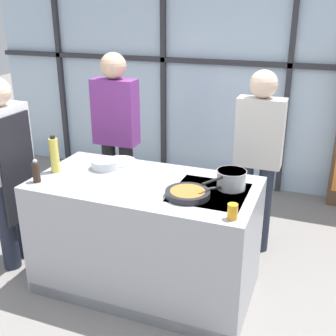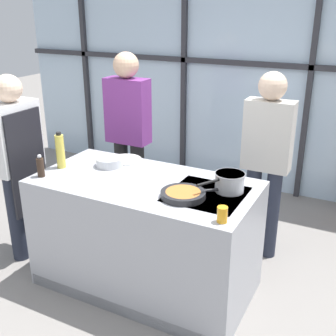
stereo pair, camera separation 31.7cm
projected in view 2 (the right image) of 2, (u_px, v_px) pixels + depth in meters
The scene contains 13 objects.
ground_plane at pixel (146, 283), 3.53m from camera, with size 18.00×18.00×0.00m, color gray.
back_window_wall at pixel (244, 75), 4.99m from camera, with size 6.40×0.10×2.80m.
demo_island at pixel (145, 235), 3.36m from camera, with size 1.70×0.87×0.93m.
chef at pixel (18, 159), 3.63m from camera, with size 0.24×0.46×1.66m.
spectator_far_left at pixel (128, 129), 4.20m from camera, with size 0.44×0.25×1.77m.
spectator_center_left at pixel (266, 155), 3.62m from camera, with size 0.41×0.24×1.68m.
frying_pan at pixel (184, 194), 2.92m from camera, with size 0.48×0.43×0.04m.
saucepan at pixel (229, 182), 3.00m from camera, with size 0.26×0.37×0.14m.
white_plate at pixel (125, 160), 3.61m from camera, with size 0.28×0.28×0.01m, color white.
mixing_bowl at pixel (109, 162), 3.48m from camera, with size 0.22×0.22×0.07m.
oil_bottle at pixel (60, 151), 3.41m from camera, with size 0.07×0.07×0.30m.
pepper_grinder at pixel (40, 167), 3.25m from camera, with size 0.06×0.06×0.18m.
juice_glass_near at pixel (222, 214), 2.57m from camera, with size 0.07×0.07×0.10m, color orange.
Camera 2 is at (1.50, -2.53, 2.18)m, focal length 45.00 mm.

